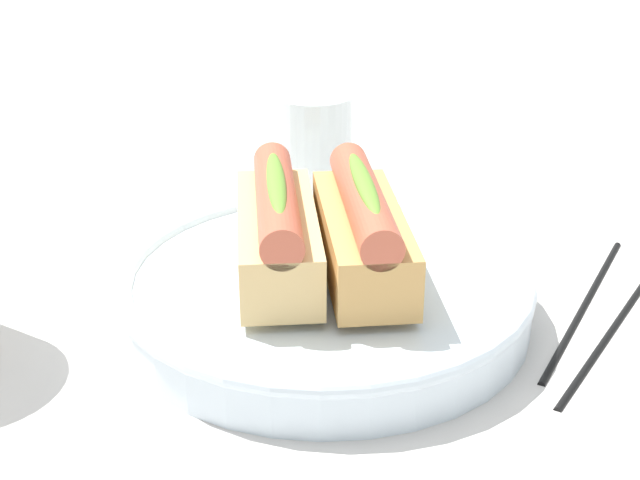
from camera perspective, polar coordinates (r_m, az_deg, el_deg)
The scene contains 7 objects.
ground_plane at distance 0.61m, azimuth 0.27°, elevation -5.68°, with size 2.40×2.40×0.00m, color beige.
serving_bowl at distance 0.61m, azimuth 0.00°, elevation -3.16°, with size 0.27×0.27×0.04m.
hotdog_front at distance 0.59m, azimuth 2.66°, elevation 0.67°, with size 0.16×0.07×0.06m.
hotdog_back at distance 0.59m, azimuth -2.66°, elevation 0.70°, with size 0.15×0.07×0.06m.
water_glass at distance 0.81m, azimuth -0.40°, elevation 5.59°, with size 0.07×0.07×0.09m.
chopstick_near at distance 0.66m, azimuth 16.05°, elevation -3.73°, with size 0.01×0.01×0.22m, color black.
chopstick_far at distance 0.64m, azimuth 17.72°, elevation -5.01°, with size 0.01×0.01×0.22m, color black.
Camera 1 is at (-0.52, -0.01, 0.31)m, focal length 51.83 mm.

